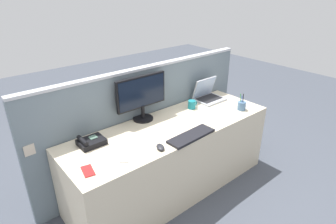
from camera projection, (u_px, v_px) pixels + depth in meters
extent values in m
plane|color=#424751|center=(171.00, 187.00, 2.92)|extent=(10.00, 10.00, 0.00)
cube|color=beige|center=(171.00, 158.00, 2.76)|extent=(2.05, 0.68, 0.71)
cube|color=slate|center=(148.00, 123.00, 2.93)|extent=(2.44, 0.06, 1.16)
cube|color=#B7BAC1|center=(146.00, 67.00, 2.68)|extent=(2.44, 0.07, 0.02)
cube|color=beige|center=(29.00, 150.00, 2.18)|extent=(0.08, 0.01, 0.09)
cube|color=yellow|center=(145.00, 98.00, 2.75)|extent=(0.09, 0.01, 0.08)
cylinder|color=black|center=(143.00, 118.00, 2.73)|extent=(0.19, 0.19, 0.02)
cylinder|color=black|center=(143.00, 112.00, 2.70)|extent=(0.04, 0.04, 0.13)
cube|color=black|center=(141.00, 92.00, 2.62)|extent=(0.53, 0.03, 0.30)
cube|color=black|center=(142.00, 92.00, 2.61)|extent=(0.50, 0.01, 0.27)
cube|color=#B2B5BC|center=(210.00, 100.00, 3.15)|extent=(0.31, 0.25, 0.02)
cube|color=black|center=(209.00, 98.00, 3.15)|extent=(0.27, 0.18, 0.00)
cube|color=#B2B5BC|center=(204.00, 87.00, 3.16)|extent=(0.31, 0.07, 0.22)
cube|color=#9EB2D1|center=(205.00, 88.00, 3.16)|extent=(0.28, 0.06, 0.20)
cube|color=black|center=(92.00, 142.00, 2.31)|extent=(0.21, 0.16, 0.05)
cube|color=#4C6B5B|center=(93.00, 137.00, 2.33)|extent=(0.06, 0.06, 0.01)
cylinder|color=black|center=(83.00, 141.00, 2.25)|extent=(0.04, 0.15, 0.04)
cube|color=black|center=(191.00, 136.00, 2.42)|extent=(0.46, 0.17, 0.02)
ellipsoid|color=#232328|center=(160.00, 147.00, 2.25)|extent=(0.09, 0.11, 0.03)
cylinder|color=#4C7093|center=(242.00, 106.00, 2.91)|extent=(0.08, 0.08, 0.09)
cylinder|color=#238438|center=(241.00, 100.00, 2.90)|extent=(0.01, 0.02, 0.14)
cylinder|color=blue|center=(242.00, 101.00, 2.89)|extent=(0.01, 0.01, 0.12)
cylinder|color=black|center=(243.00, 100.00, 2.88)|extent=(0.02, 0.01, 0.14)
cube|color=silver|center=(125.00, 156.00, 2.15)|extent=(0.14, 0.16, 0.01)
cube|color=#B22323|center=(88.00, 171.00, 1.99)|extent=(0.10, 0.15, 0.01)
cylinder|color=#197A84|center=(192.00, 105.00, 2.94)|extent=(0.08, 0.08, 0.09)
torus|color=#197A84|center=(195.00, 103.00, 2.97)|extent=(0.05, 0.01, 0.05)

